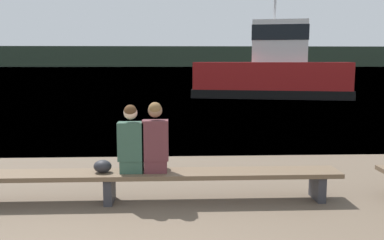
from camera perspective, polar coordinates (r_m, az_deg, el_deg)
The scene contains 7 objects.
water_surface at distance 129.15m, azimuth -2.92°, elevation 6.97°, with size 240.00×240.00×0.00m, color #5684A3.
far_shoreline at distance 156.55m, azimuth -2.88°, elevation 8.43°, with size 600.00×12.00×7.11m, color #2D3D2D.
bench_main at distance 6.43m, azimuth -10.97°, elevation -7.56°, with size 6.80×0.53×0.45m.
person_left at distance 6.27m, azimuth -8.12°, elevation -3.02°, with size 0.38×0.37×1.00m.
person_right at distance 6.24m, azimuth -4.89°, elevation -2.81°, with size 0.38×0.37×1.03m.
shopping_bag at distance 6.40m, azimuth -11.84°, elevation -6.06°, with size 0.26×0.23×0.18m.
tugboat_red at distance 24.77m, azimuth 10.69°, elevation 6.13°, with size 9.13×4.61×7.49m.
Camera 1 is at (0.66, -3.30, 2.07)m, focal length 40.00 mm.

